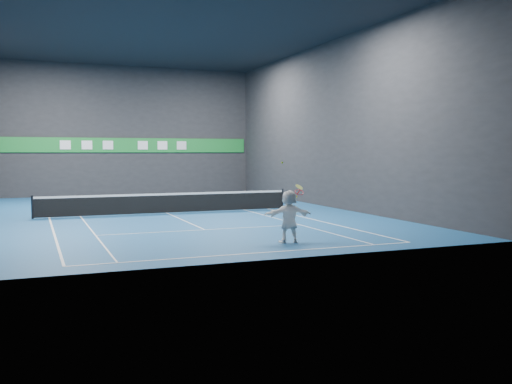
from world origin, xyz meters
name	(u,v)px	position (x,y,z in m)	size (l,w,h in m)	color
ground	(168,213)	(0.00, 0.00, 0.00)	(26.00, 26.00, 0.00)	navy
ceiling	(166,28)	(0.00, 0.00, 9.00)	(26.00, 26.00, 0.00)	black
wall_back	(125,131)	(0.00, 13.00, 4.50)	(18.00, 0.10, 9.00)	#262629
wall_front	(272,98)	(0.00, -13.00, 4.50)	(18.00, 0.10, 9.00)	#262629
wall_right	(329,125)	(9.00, 0.00, 4.50)	(0.10, 26.00, 9.00)	#262629
baseline_near	(257,253)	(0.00, -11.89, 0.00)	(10.98, 0.08, 0.01)	white
baseline_far	(129,196)	(0.00, 11.89, 0.00)	(10.98, 0.08, 0.01)	white
sideline_doubles_left	(49,218)	(-5.49, 0.00, 0.00)	(0.08, 23.78, 0.01)	white
sideline_doubles_right	(270,209)	(5.49, 0.00, 0.00)	(0.08, 23.78, 0.01)	white
sideline_singles_left	(81,217)	(-4.11, 0.00, 0.00)	(0.06, 23.78, 0.01)	white
sideline_singles_right	(246,210)	(4.11, 0.00, 0.00)	(0.06, 23.78, 0.01)	white
service_line_near	(205,230)	(0.00, -6.40, 0.00)	(8.23, 0.06, 0.01)	white
service_line_far	(144,203)	(0.00, 6.40, 0.00)	(8.23, 0.06, 0.01)	white
center_service_line	(168,213)	(0.00, 0.00, 0.00)	(0.06, 12.80, 0.01)	white
player	(289,216)	(1.71, -10.44, 0.88)	(1.63, 0.52, 1.76)	white
tennis_ball	(282,163)	(1.47, -10.41, 2.67)	(0.06, 0.06, 0.06)	#BBDF25
tennis_net	(168,203)	(0.00, 0.00, 0.54)	(12.50, 0.10, 1.07)	black
sponsor_banner	(125,145)	(0.00, 12.93, 3.50)	(17.64, 0.11, 1.00)	#1C8231
tennis_racket	(299,192)	(2.09, -10.39, 1.66)	(0.44, 0.35, 0.62)	#B2131F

